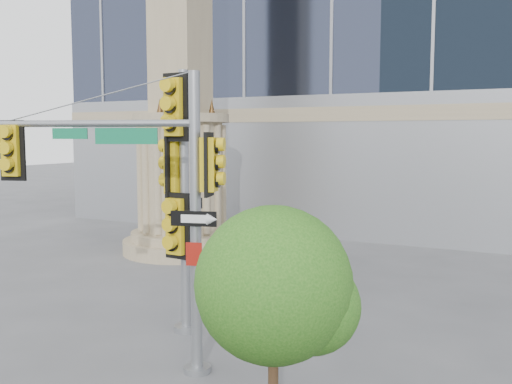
% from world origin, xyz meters
% --- Properties ---
extents(ground, '(120.00, 120.00, 0.00)m').
position_xyz_m(ground, '(0.00, 0.00, 0.00)').
color(ground, '#545456').
rests_on(ground, ground).
extents(monument, '(4.40, 4.40, 16.60)m').
position_xyz_m(monument, '(-6.00, 9.00, 5.52)').
color(monument, gray).
rests_on(monument, ground).
extents(main_signal_pole, '(4.14, 1.54, 5.47)m').
position_xyz_m(main_signal_pole, '(-0.67, -0.24, 3.39)').
color(main_signal_pole, slate).
rests_on(main_signal_pole, ground).
extents(secondary_signal_pole, '(0.99, 0.78, 5.73)m').
position_xyz_m(secondary_signal_pole, '(-1.18, 1.66, 3.37)').
color(secondary_signal_pole, slate).
rests_on(secondary_signal_pole, ground).
extents(street_tree, '(2.19, 2.14, 3.42)m').
position_xyz_m(street_tree, '(2.66, -1.69, 2.25)').
color(street_tree, gray).
rests_on(street_tree, ground).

